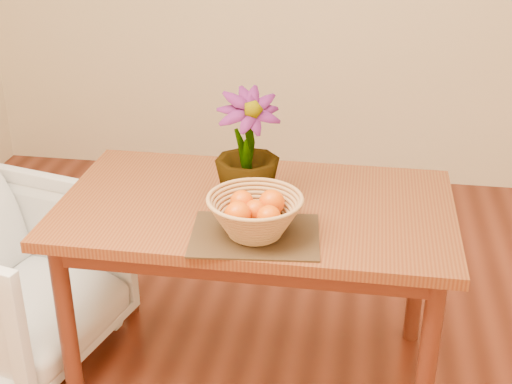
# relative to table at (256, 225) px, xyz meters

# --- Properties ---
(table) EXTENTS (1.40, 0.80, 0.75)m
(table) POSITION_rel_table_xyz_m (0.00, 0.00, 0.00)
(table) COLOR brown
(table) RESTS_ON floor
(placemat) EXTENTS (0.44, 0.35, 0.01)m
(placemat) POSITION_rel_table_xyz_m (0.04, -0.24, 0.09)
(placemat) COLOR #332012
(placemat) RESTS_ON table
(wicker_basket) EXTENTS (0.31, 0.31, 0.13)m
(wicker_basket) POSITION_rel_table_xyz_m (0.04, -0.24, 0.16)
(wicker_basket) COLOR #B3824A
(wicker_basket) RESTS_ON placemat
(orange_pile) EXTENTS (0.18, 0.19, 0.08)m
(orange_pile) POSITION_rel_table_xyz_m (0.04, -0.24, 0.19)
(orange_pile) COLOR #CF4203
(orange_pile) RESTS_ON wicker_basket
(potted_plant) EXTENTS (0.30, 0.30, 0.41)m
(potted_plant) POSITION_rel_table_xyz_m (-0.03, 0.01, 0.29)
(potted_plant) COLOR #194513
(potted_plant) RESTS_ON table
(armchair) EXTENTS (0.83, 0.87, 0.74)m
(armchair) POSITION_rel_table_xyz_m (-0.98, -0.02, -0.29)
(armchair) COLOR #7C6656
(armchair) RESTS_ON floor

